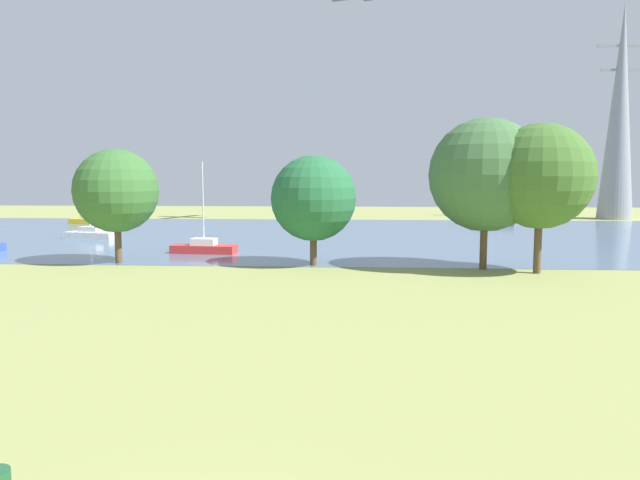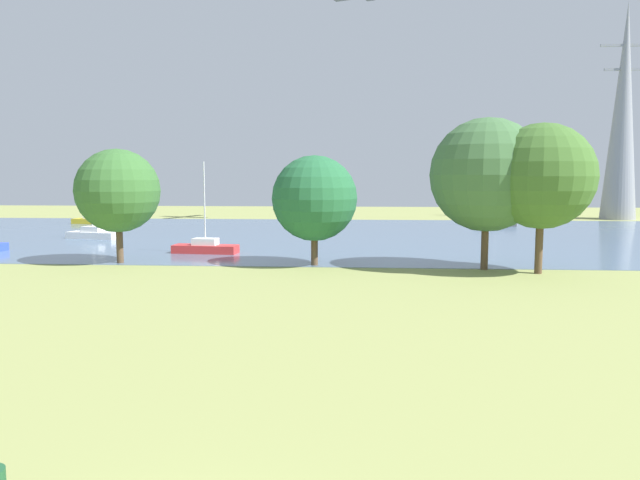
% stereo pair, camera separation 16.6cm
% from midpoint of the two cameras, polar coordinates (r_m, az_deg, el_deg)
% --- Properties ---
extents(ground_plane, '(160.00, 160.00, 0.00)m').
position_cam_midpoint_polar(ground_plane, '(29.78, -1.97, -4.99)').
color(ground_plane, '#8C9351').
extents(water_surface, '(140.00, 40.00, 0.02)m').
position_cam_midpoint_polar(water_surface, '(57.43, 0.77, 0.46)').
color(water_surface, slate).
rests_on(water_surface, ground).
extents(sailboat_yellow, '(5.00, 2.39, 7.58)m').
position_cam_midpoint_polar(sailboat_yellow, '(75.69, -21.20, 1.79)').
color(sailboat_yellow, yellow).
rests_on(sailboat_yellow, water_surface).
extents(sailboat_white, '(5.00, 2.44, 5.32)m').
position_cam_midpoint_polar(sailboat_white, '(58.16, -21.12, 0.55)').
color(sailboat_white, white).
rests_on(sailboat_white, water_surface).
extents(sailboat_gray, '(5.03, 2.74, 6.00)m').
position_cam_midpoint_polar(sailboat_gray, '(70.90, 16.08, 1.68)').
color(sailboat_gray, gray).
rests_on(sailboat_gray, water_surface).
extents(sailboat_red, '(4.91, 1.92, 6.74)m').
position_cam_midpoint_polar(sailboat_red, '(45.05, -11.13, -0.68)').
color(sailboat_red, red).
rests_on(sailboat_red, water_surface).
extents(tree_east_far, '(5.45, 5.45, 7.49)m').
position_cam_midpoint_polar(tree_east_far, '(41.21, -18.99, 4.45)').
color(tree_east_far, brown).
rests_on(tree_east_far, ground).
extents(tree_mid_shore, '(5.45, 5.45, 7.04)m').
position_cam_midpoint_polar(tree_mid_shore, '(38.04, -0.76, 3.99)').
color(tree_mid_shore, brown).
rests_on(tree_mid_shore, ground).
extents(tree_east_near, '(6.89, 6.89, 9.24)m').
position_cam_midpoint_polar(tree_east_near, '(37.72, 15.41, 6.00)').
color(tree_east_near, brown).
rests_on(tree_east_near, ground).
extents(tree_west_far, '(6.15, 6.15, 8.80)m').
position_cam_midpoint_polar(tree_west_far, '(37.13, 20.19, 5.73)').
color(tree_west_far, brown).
rests_on(tree_west_far, ground).
extents(electricity_pylon, '(6.40, 4.40, 27.73)m').
position_cam_midpoint_polar(electricity_pylon, '(87.67, 26.64, 10.88)').
color(electricity_pylon, gray).
rests_on(electricity_pylon, ground).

